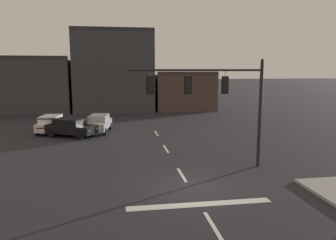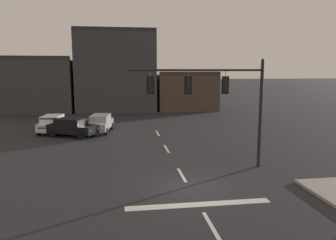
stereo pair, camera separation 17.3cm
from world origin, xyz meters
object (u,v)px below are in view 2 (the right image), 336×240
at_px(car_lot_nearside, 100,123).
at_px(car_lot_farside, 53,123).
at_px(car_lot_middle, 72,127).
at_px(signal_mast_near_side, 217,94).

xyz_separation_m(car_lot_nearside, car_lot_farside, (-4.38, 0.42, 0.00)).
bearing_deg(car_lot_middle, car_lot_nearside, 39.95).
xyz_separation_m(car_lot_nearside, car_lot_middle, (-2.29, -1.92, 0.00)).
relative_size(car_lot_nearside, car_lot_middle, 0.98).
relative_size(signal_mast_near_side, car_lot_farside, 1.72).
xyz_separation_m(signal_mast_near_side, car_lot_middle, (-9.87, 10.51, -3.56)).
bearing_deg(car_lot_middle, car_lot_farside, 131.76).
relative_size(signal_mast_near_side, car_lot_middle, 1.67).
bearing_deg(car_lot_nearside, car_lot_farside, 174.46).
relative_size(signal_mast_near_side, car_lot_nearside, 1.70).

